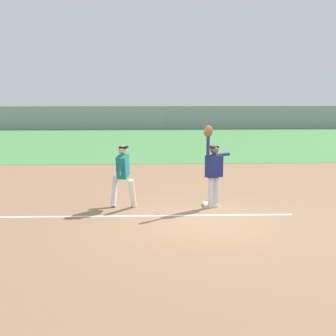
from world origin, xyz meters
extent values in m
plane|color=#936D4C|center=(0.00, 0.00, 0.00)|extent=(81.61, 81.61, 0.00)
cube|color=#4C8C47|center=(0.00, 17.90, 0.01)|extent=(48.87, 18.88, 0.01)
cube|color=white|center=(-3.79, 0.44, 0.00)|extent=(12.00, 0.23, 0.01)
cube|color=white|center=(0.21, 1.34, 0.04)|extent=(0.39, 0.39, 0.08)
cylinder|color=silver|center=(0.36, 1.27, 0.42)|extent=(0.21, 0.21, 0.85)
cylinder|color=silver|center=(0.19, 1.17, 0.42)|extent=(0.21, 0.21, 0.85)
cube|color=navy|center=(0.27, 1.22, 1.15)|extent=(0.51, 0.45, 0.60)
sphere|color=brown|center=(0.27, 1.22, 1.60)|extent=(0.32, 0.32, 0.23)
cube|color=black|center=(0.26, 1.25, 1.68)|extent=(0.28, 0.29, 0.05)
cylinder|color=navy|center=(0.08, 1.11, 1.76)|extent=(0.12, 0.12, 0.62)
cylinder|color=navy|center=(0.46, 1.33, 1.45)|extent=(0.58, 0.39, 0.09)
ellipsoid|color=brown|center=(0.08, 1.11, 2.12)|extent=(0.31, 0.26, 0.32)
cylinder|color=white|center=(-1.97, 1.16, 0.42)|extent=(0.24, 0.45, 0.85)
cylinder|color=white|center=(-2.48, 1.44, 0.42)|extent=(0.24, 0.45, 0.85)
cube|color=#197272|center=(-2.23, 1.30, 1.15)|extent=(0.36, 0.57, 0.66)
sphere|color=#DBAD84|center=(-2.23, 1.30, 1.60)|extent=(0.27, 0.27, 0.23)
cube|color=black|center=(-2.20, 1.29, 1.68)|extent=(0.26, 0.24, 0.05)
cylinder|color=#197272|center=(-2.18, 1.52, 1.23)|extent=(0.17, 0.41, 0.58)
cylinder|color=#197272|center=(-2.27, 1.09, 1.23)|extent=(0.17, 0.41, 0.58)
sphere|color=white|center=(0.10, 1.59, 1.75)|extent=(0.07, 0.07, 0.07)
cube|color=#93999E|center=(0.00, 27.34, 0.98)|extent=(48.87, 0.06, 1.96)
cylinder|color=yellow|center=(0.00, 27.34, 1.99)|extent=(48.87, 0.06, 0.06)
cylinder|color=gray|center=(-12.22, 27.34, 0.98)|extent=(0.08, 0.08, 1.96)
cylinder|color=gray|center=(0.00, 27.34, 0.98)|extent=(0.08, 0.08, 1.96)
cylinder|color=gray|center=(12.22, 27.34, 0.98)|extent=(0.08, 0.08, 1.96)
cube|color=tan|center=(-7.43, 30.89, 0.57)|extent=(4.54, 2.25, 0.55)
cube|color=#2D333D|center=(-7.43, 30.89, 1.05)|extent=(2.33, 1.92, 0.40)
cylinder|color=black|center=(-5.91, 31.72, 0.30)|extent=(0.62, 0.27, 0.60)
cylinder|color=black|center=(-6.06, 29.82, 0.30)|extent=(0.62, 0.27, 0.60)
cylinder|color=black|center=(-8.80, 31.95, 0.30)|extent=(0.62, 0.27, 0.60)
cylinder|color=black|center=(-8.95, 30.06, 0.30)|extent=(0.62, 0.27, 0.60)
cube|color=black|center=(-2.85, 30.39, 0.57)|extent=(4.46, 2.04, 0.55)
cube|color=#2D333D|center=(-2.85, 30.39, 1.05)|extent=(2.25, 1.82, 0.40)
cylinder|color=black|center=(-1.43, 31.38, 0.30)|extent=(0.61, 0.24, 0.60)
cylinder|color=black|center=(-1.37, 29.48, 0.30)|extent=(0.61, 0.24, 0.60)
cylinder|color=black|center=(-4.33, 31.29, 0.30)|extent=(0.61, 0.24, 0.60)
cylinder|color=black|center=(-4.27, 29.39, 0.30)|extent=(0.61, 0.24, 0.60)
cube|color=#B7B7BC|center=(1.43, 31.29, 0.57)|extent=(4.53, 2.21, 0.55)
cube|color=#2D333D|center=(1.43, 31.29, 1.05)|extent=(2.32, 1.90, 0.40)
cylinder|color=black|center=(2.81, 32.34, 0.30)|extent=(0.61, 0.26, 0.60)
cylinder|color=black|center=(2.95, 30.45, 0.30)|extent=(0.61, 0.26, 0.60)
cylinder|color=black|center=(-0.08, 32.13, 0.30)|extent=(0.61, 0.26, 0.60)
cylinder|color=black|center=(0.06, 30.24, 0.30)|extent=(0.61, 0.26, 0.60)
cube|color=#B21E1E|center=(6.80, 30.93, 0.57)|extent=(4.41, 1.92, 0.55)
cube|color=#2D333D|center=(6.80, 30.93, 1.05)|extent=(2.21, 1.76, 0.40)
cylinder|color=black|center=(8.24, 31.89, 0.30)|extent=(0.60, 0.22, 0.60)
cylinder|color=black|center=(8.25, 29.99, 0.30)|extent=(0.60, 0.22, 0.60)
cylinder|color=black|center=(5.34, 31.87, 0.30)|extent=(0.60, 0.22, 0.60)
cylinder|color=black|center=(5.35, 29.97, 0.30)|extent=(0.60, 0.22, 0.60)
cube|color=#23389E|center=(11.27, 30.84, 0.57)|extent=(4.47, 2.08, 0.55)
cube|color=#2D333D|center=(11.27, 30.84, 1.05)|extent=(2.27, 1.84, 0.40)
cylinder|color=black|center=(12.69, 31.84, 0.30)|extent=(0.61, 0.24, 0.60)
cylinder|color=black|center=(12.76, 29.95, 0.30)|extent=(0.61, 0.24, 0.60)
cylinder|color=black|center=(9.79, 31.73, 0.30)|extent=(0.61, 0.24, 0.60)
cylinder|color=black|center=(9.86, 29.83, 0.30)|extent=(0.61, 0.24, 0.60)
camera|label=1|loc=(-1.48, -10.10, 3.12)|focal=45.11mm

